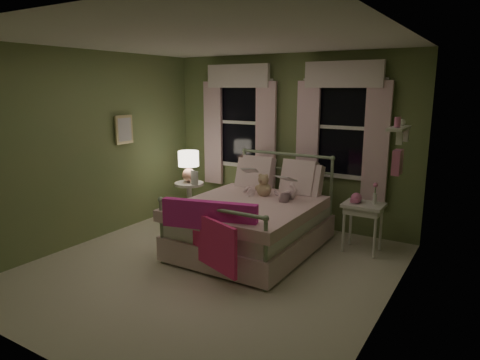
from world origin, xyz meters
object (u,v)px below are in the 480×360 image
Objects in this scene: nightstand_left at (190,197)px; table_lamp at (189,163)px; child_right at (288,176)px; nightstand_right at (363,211)px; bed at (254,221)px; child_left at (252,173)px; teddy_bear at (264,187)px.

table_lamp is (0.00, 0.00, 0.54)m from nightstand_left.
nightstand_right is (0.98, 0.22, -0.39)m from child_right.
bed reaches higher than table_lamp.
bed is 3.13× the size of nightstand_left.
child_left is at bearing -1.01° from table_lamp.
teddy_bear is at bearing 90.00° from bed.
nightstand_left is 1.35× the size of table_lamp.
teddy_bear is 0.67× the size of table_lamp.
teddy_bear is 1.33m from nightstand_right.
teddy_bear reaches higher than nightstand_right.
bed is 2.83× the size of child_left.
nightstand_left is (-1.14, 0.02, -0.51)m from child_left.
bed is 0.74m from child_left.
child_left reaches higher than table_lamp.
teddy_bear reaches higher than nightstand_left.
nightstand_right is at bearing 162.75° from child_left.
table_lamp is (-1.42, 0.18, 0.16)m from teddy_bear.
bed is 4.21× the size of table_lamp.
nightstand_left is 1.02× the size of nightstand_right.
child_left is 1.60m from nightstand_right.
nightstand_right is at bearing 16.75° from teddy_bear.
bed is 6.33× the size of teddy_bear.
child_left reaches higher than nightstand_left.
table_lamp reaches higher than nightstand_right.
teddy_bear is (-0.00, 0.26, 0.41)m from bed.
table_lamp is at bearing 172.84° from teddy_bear.
nightstand_right is (1.54, 0.22, -0.38)m from child_left.
bed reaches higher than teddy_bear.
bed is at bearing 42.95° from child_right.
nightstand_right is at bearing 4.26° from table_lamp.
table_lamp reaches higher than teddy_bear.
nightstand_right is (1.26, 0.64, 0.17)m from bed.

